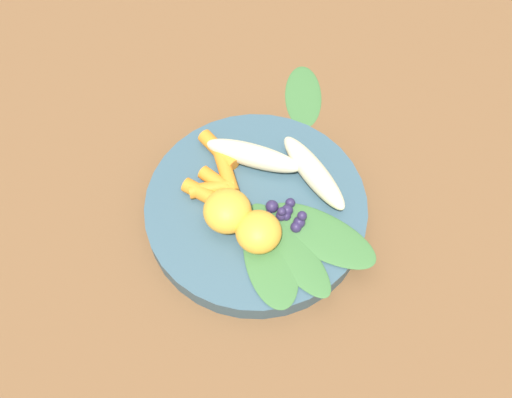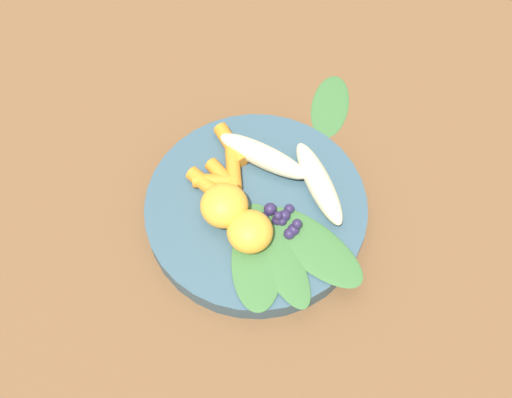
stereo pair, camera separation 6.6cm
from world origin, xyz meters
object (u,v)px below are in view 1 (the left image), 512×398
object	(u,v)px
bowl	(256,209)
banana_peeled_right	(314,172)
kale_leaf_stray	(303,95)
orange_segment_near	(255,232)
banana_peeled_left	(252,156)

from	to	relation	value
bowl	banana_peeled_right	xyz separation A→B (m)	(-0.07, -0.03, 0.03)
banana_peeled_right	kale_leaf_stray	xyz separation A→B (m)	(-0.01, -0.15, -0.04)
kale_leaf_stray	orange_segment_near	bearing A→B (deg)	164.78
banana_peeled_right	orange_segment_near	size ratio (longest dim) A/B	2.29
banana_peeled_right	orange_segment_near	bearing A→B (deg)	107.30
banana_peeled_right	kale_leaf_stray	distance (m)	0.15
banana_peeled_left	kale_leaf_stray	distance (m)	0.15
banana_peeled_left	orange_segment_near	bearing A→B (deg)	110.00
banana_peeled_right	bowl	bearing A→B (deg)	84.21
bowl	kale_leaf_stray	bearing A→B (deg)	-112.88
banana_peeled_left	banana_peeled_right	xyz separation A→B (m)	(-0.07, 0.03, 0.00)
kale_leaf_stray	banana_peeled_right	bearing A→B (deg)	-178.11
bowl	banana_peeled_right	bearing A→B (deg)	-156.94
bowl	banana_peeled_left	distance (m)	0.06
kale_leaf_stray	bowl	bearing A→B (deg)	161.24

